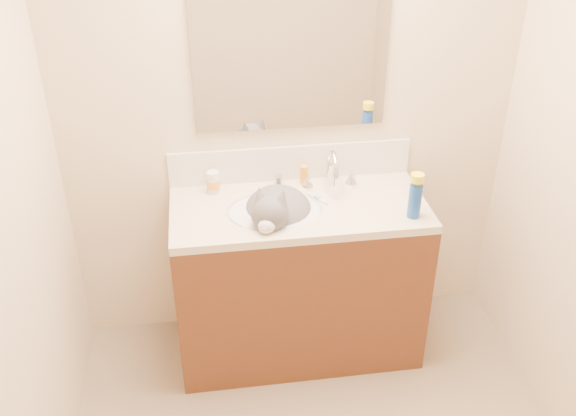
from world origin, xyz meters
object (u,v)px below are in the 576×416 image
object	(u,v)px
silver_jar	(279,181)
amber_bottle	(304,175)
cat	(277,214)
spray_can	(415,201)
faucet	(332,173)
pill_bottle	(213,182)
vanity_cabinet	(298,282)
basin	(275,223)

from	to	relation	value
silver_jar	amber_bottle	distance (m)	0.13
cat	spray_can	bearing A→B (deg)	6.75
faucet	pill_bottle	xyz separation A→B (m)	(-0.57, 0.05, -0.03)
faucet	spray_can	size ratio (longest dim) A/B	1.74
faucet	amber_bottle	world-z (taller)	faucet
vanity_cabinet	amber_bottle	bearing A→B (deg)	74.53
cat	silver_jar	bearing A→B (deg)	101.04
vanity_cabinet	pill_bottle	distance (m)	0.66
faucet	cat	xyz separation A→B (m)	(-0.29, -0.16, -0.11)
pill_bottle	silver_jar	bearing A→B (deg)	3.20
basin	pill_bottle	world-z (taller)	pill_bottle
basin	spray_can	xyz separation A→B (m)	(0.62, -0.14, 0.15)
cat	basin	bearing A→B (deg)	-150.53
vanity_cabinet	pill_bottle	world-z (taller)	pill_bottle
basin	silver_jar	distance (m)	0.26
vanity_cabinet	basin	world-z (taller)	basin
cat	amber_bottle	distance (m)	0.29
silver_jar	spray_can	bearing A→B (deg)	-33.60
vanity_cabinet	cat	xyz separation A→B (m)	(-0.11, -0.03, 0.43)
cat	amber_bottle	world-z (taller)	cat
vanity_cabinet	amber_bottle	xyz separation A→B (m)	(0.06, 0.21, 0.50)
faucet	pill_bottle	world-z (taller)	faucet
faucet	spray_can	bearing A→B (deg)	-44.47
spray_can	vanity_cabinet	bearing A→B (deg)	160.78
faucet	silver_jar	distance (m)	0.26
vanity_cabinet	silver_jar	world-z (taller)	silver_jar
silver_jar	spray_can	world-z (taller)	spray_can
vanity_cabinet	silver_jar	bearing A→B (deg)	108.93
pill_bottle	silver_jar	distance (m)	0.32
cat	silver_jar	distance (m)	0.24
basin	faucet	xyz separation A→B (m)	(0.30, 0.17, 0.16)
amber_bottle	spray_can	distance (m)	0.58
faucet	cat	size ratio (longest dim) A/B	0.58
basin	amber_bottle	bearing A→B (deg)	53.20
pill_bottle	spray_can	size ratio (longest dim) A/B	0.68
pill_bottle	faucet	bearing A→B (deg)	-4.80
cat	vanity_cabinet	bearing A→B (deg)	34.88
vanity_cabinet	silver_jar	size ratio (longest dim) A/B	22.03
vanity_cabinet	silver_jar	xyz separation A→B (m)	(-0.07, 0.20, 0.48)
vanity_cabinet	spray_can	bearing A→B (deg)	-19.22
spray_can	pill_bottle	bearing A→B (deg)	157.97
cat	silver_jar	xyz separation A→B (m)	(0.04, 0.23, 0.05)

